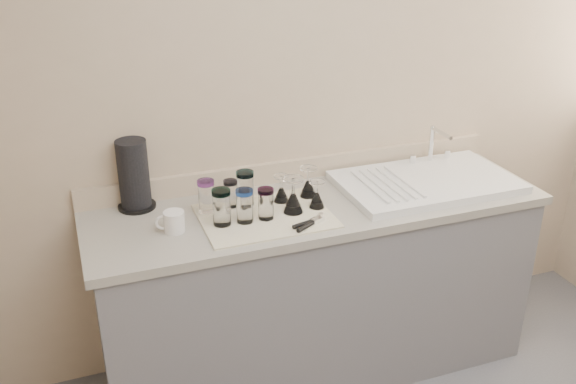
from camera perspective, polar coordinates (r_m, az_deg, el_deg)
name	(u,v)px	position (r m, az deg, el deg)	size (l,w,h in m)	color
room_envelope	(514,160)	(1.66, 19.44, 2.71)	(3.54, 3.50, 2.52)	#58585D
counter_unit	(317,288)	(3.08, 2.57, -8.50)	(2.06, 0.62, 0.90)	slate
sink_unit	(426,181)	(3.10, 12.19, 0.93)	(0.82, 0.50, 0.22)	white
dish_towel	(265,216)	(2.73, -2.04, -2.14)	(0.55, 0.42, 0.01)	white
tumbler_teal	(206,196)	(2.75, -7.27, -0.36)	(0.07, 0.07, 0.15)	white
tumbler_cyan	(231,193)	(2.79, -5.12, -0.12)	(0.06, 0.06, 0.12)	white
tumbler_purple	(245,188)	(2.80, -3.82, 0.36)	(0.08, 0.08, 0.16)	white
tumbler_magenta	(222,207)	(2.64, -5.92, -1.33)	(0.08, 0.08, 0.16)	white
tumbler_blue	(245,206)	(2.65, -3.87, -1.22)	(0.07, 0.07, 0.14)	white
tumbler_lavender	(266,204)	(2.68, -1.98, -1.03)	(0.07, 0.07, 0.14)	white
goblet_back_left	(281,193)	(2.84, -0.59, -0.06)	(0.07, 0.07, 0.12)	white
goblet_back_right	(308,186)	(2.89, 1.81, 0.49)	(0.08, 0.08, 0.14)	white
goblet_front_left	(293,201)	(2.74, 0.46, -0.77)	(0.09, 0.09, 0.16)	white
goblet_front_right	(317,198)	(2.79, 2.57, -0.56)	(0.07, 0.07, 0.12)	white
can_opener	(309,223)	(2.64, 1.90, -2.79)	(0.15, 0.10, 0.02)	silver
white_mug	(173,222)	(2.64, -10.15, -2.62)	(0.13, 0.10, 0.09)	white
paper_towel_roll	(134,176)	(2.83, -13.55, 1.43)	(0.17, 0.17, 0.31)	black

